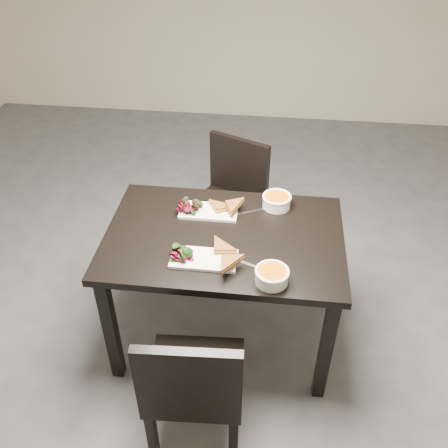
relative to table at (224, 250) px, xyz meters
name	(u,v)px	position (x,y,z in m)	size (l,w,h in m)	color
ground	(183,273)	(-0.34, 0.48, -0.65)	(5.00, 5.00, 0.00)	#47474C
table	(224,250)	(0.00, 0.00, 0.00)	(1.20, 0.80, 0.75)	black
chair_near	(193,384)	(-0.05, -0.69, -0.17)	(0.44, 0.44, 0.85)	black
chair_far	(230,196)	(-0.04, 0.74, -0.17)	(0.55, 0.55, 0.85)	black
plate_near	(204,259)	(-0.07, -0.20, 0.11)	(0.31, 0.16, 0.02)	white
sandwich_near	(218,253)	(-0.01, -0.19, 0.14)	(0.16, 0.12, 0.05)	#A75B23
salad_near	(183,253)	(-0.17, -0.20, 0.14)	(0.10, 0.09, 0.04)	black
soup_bowl_near	(272,275)	(0.25, -0.31, 0.14)	(0.16, 0.16, 0.07)	white
cutlery_near	(244,263)	(0.12, -0.20, 0.10)	(0.18, 0.02, 0.00)	silver
plate_far	(209,211)	(-0.10, 0.18, 0.11)	(0.31, 0.15, 0.02)	white
sandwich_far	(220,209)	(-0.04, 0.17, 0.14)	(0.15, 0.12, 0.05)	#A75B23
salad_far	(190,206)	(-0.20, 0.18, 0.14)	(0.10, 0.09, 0.04)	black
soup_bowl_far	(277,200)	(0.25, 0.28, 0.14)	(0.16, 0.16, 0.07)	white
cutlery_far	(252,211)	(0.12, 0.21, 0.10)	(0.18, 0.02, 0.00)	silver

